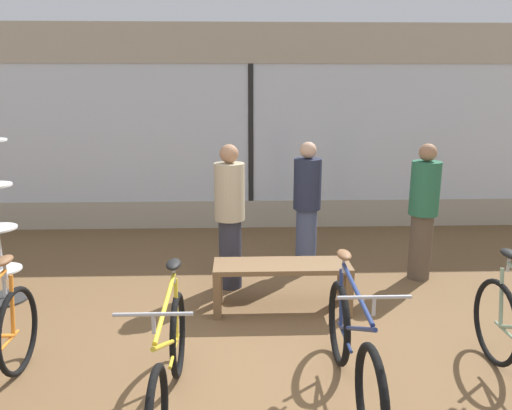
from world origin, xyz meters
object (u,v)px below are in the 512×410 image
object	(u,v)px
bicycle_left	(169,365)
bicycle_right	(353,351)
customer_by_window	(423,210)
display_bench	(282,272)
customer_mid_floor	(230,214)
customer_near_rack	(307,204)

from	to	relation	value
bicycle_left	bicycle_right	bearing A→B (deg)	6.16
customer_by_window	bicycle_left	bearing A→B (deg)	-137.20
bicycle_left	bicycle_right	world-z (taller)	bicycle_right
bicycle_left	customer_by_window	bearing A→B (deg)	42.80
display_bench	customer_by_window	distance (m)	1.97
bicycle_right	customer_mid_floor	xyz separation A→B (m)	(-0.93, 2.14, 0.49)
bicycle_right	display_bench	distance (m)	1.55
bicycle_left	display_bench	distance (m)	1.89
display_bench	customer_near_rack	distance (m)	1.32
bicycle_right	display_bench	xyz separation A→B (m)	(-0.39, 1.50, 0.03)
customer_near_rack	bicycle_left	bearing A→B (deg)	-115.36
display_bench	bicycle_right	bearing A→B (deg)	-75.31
bicycle_left	display_bench	bearing A→B (deg)	60.41
customer_near_rack	customer_by_window	distance (m)	1.38
customer_near_rack	customer_mid_floor	bearing A→B (deg)	-150.14
display_bench	customer_by_window	world-z (taller)	customer_by_window
bicycle_right	display_bench	world-z (taller)	bicycle_right
bicycle_right	customer_by_window	xyz separation A→B (m)	(1.34, 2.33, 0.47)
bicycle_right	customer_near_rack	bearing A→B (deg)	89.73
customer_mid_floor	display_bench	bearing A→B (deg)	-49.90
customer_near_rack	display_bench	bearing A→B (deg)	-108.96
bicycle_left	customer_mid_floor	bearing A→B (deg)	80.20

